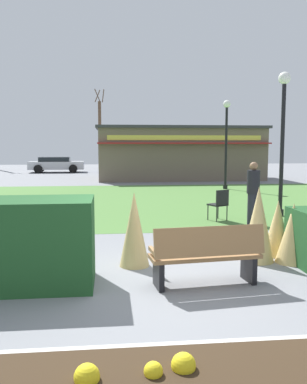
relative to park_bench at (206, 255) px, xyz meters
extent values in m
plane|color=slate|center=(-0.65, 0.17, -0.48)|extent=(80.00, 80.00, 0.00)
cube|color=#4C7A38|center=(-0.65, 9.89, -0.48)|extent=(36.00, 12.00, 0.01)
sphere|color=yellow|center=(-0.81, -2.57, -0.29)|extent=(0.22, 0.22, 0.22)
sphere|color=yellow|center=(-1.66, -2.67, -0.29)|extent=(0.22, 0.22, 0.22)
sphere|color=yellow|center=(-1.09, -2.64, -0.29)|extent=(0.17, 0.17, 0.17)
cube|color=olive|center=(-0.01, 0.07, -0.03)|extent=(1.74, 0.67, 0.06)
cube|color=olive|center=(0.02, -0.15, 0.25)|extent=(1.70, 0.32, 0.44)
cube|color=black|center=(-0.73, -0.01, -0.26)|extent=(0.13, 0.45, 0.45)
cube|color=black|center=(0.72, 0.15, -0.26)|extent=(0.13, 0.45, 0.45)
cube|color=olive|center=(-0.81, -0.02, 0.09)|extent=(0.11, 0.44, 0.06)
cube|color=olive|center=(0.80, 0.16, 0.09)|extent=(0.11, 0.44, 0.06)
cube|color=#1E4C23|center=(-2.82, 0.28, 0.19)|extent=(2.24, 1.10, 1.34)
cone|color=tan|center=(-1.02, 1.18, 0.18)|extent=(0.53, 0.53, 1.32)
cone|color=tan|center=(1.86, 1.08, 0.07)|extent=(0.61, 0.61, 1.09)
cone|color=tan|center=(1.78, 1.59, 0.06)|extent=(0.56, 0.56, 1.08)
cone|color=tan|center=(1.26, 1.23, 0.22)|extent=(0.60, 0.60, 1.39)
cylinder|color=black|center=(3.67, 5.93, -0.38)|extent=(0.22, 0.22, 0.20)
cylinder|color=black|center=(3.67, 5.93, 1.48)|extent=(0.12, 0.12, 3.92)
sphere|color=white|center=(3.67, 5.93, 3.60)|extent=(0.36, 0.36, 0.36)
cylinder|color=black|center=(4.16, 13.64, -0.38)|extent=(0.22, 0.22, 0.20)
cylinder|color=black|center=(4.16, 13.64, 1.48)|extent=(0.12, 0.12, 3.92)
sphere|color=white|center=(4.16, 13.64, 3.60)|extent=(0.36, 0.36, 0.36)
cube|color=#6B5B4C|center=(2.91, 20.08, 1.07)|extent=(9.95, 4.75, 3.10)
cube|color=#333338|center=(2.91, 20.08, 2.70)|extent=(10.25, 5.05, 0.16)
cube|color=maroon|center=(2.91, 17.52, 1.75)|extent=(10.05, 0.36, 0.08)
cube|color=#D8CC4C|center=(2.91, 17.68, 2.06)|extent=(8.95, 0.04, 0.28)
cube|color=black|center=(1.59, 5.39, -0.03)|extent=(0.59, 0.59, 0.04)
cube|color=black|center=(1.68, 5.21, 0.19)|extent=(0.41, 0.23, 0.44)
cylinder|color=black|center=(1.68, 5.64, -0.26)|extent=(0.03, 0.03, 0.45)
cylinder|color=black|center=(1.34, 5.47, -0.26)|extent=(0.03, 0.03, 0.45)
cylinder|color=black|center=(1.85, 5.30, -0.26)|extent=(0.03, 0.03, 0.45)
cylinder|color=black|center=(1.51, 5.13, -0.26)|extent=(0.03, 0.03, 0.45)
cylinder|color=#23232D|center=(2.37, 4.66, -0.06)|extent=(0.28, 0.28, 0.85)
cylinder|color=black|center=(2.37, 4.66, 0.68)|extent=(0.34, 0.34, 0.62)
sphere|color=#8C6647|center=(2.37, 4.66, 1.10)|extent=(0.22, 0.22, 0.22)
cube|color=#B7BABF|center=(-5.55, 27.06, 0.07)|extent=(4.26, 1.93, 0.60)
cube|color=black|center=(-5.70, 27.05, 0.50)|extent=(2.36, 1.66, 0.44)
cylinder|color=black|center=(-4.28, 28.02, -0.16)|extent=(0.65, 0.24, 0.64)
cylinder|color=black|center=(-4.22, 26.18, -0.16)|extent=(0.65, 0.24, 0.64)
cylinder|color=black|center=(-6.88, 27.94, -0.16)|extent=(0.65, 0.24, 0.64)
cylinder|color=black|center=(-6.82, 26.10, -0.16)|extent=(0.65, 0.24, 0.64)
cube|color=navy|center=(-0.04, 27.06, 0.07)|extent=(4.35, 2.17, 0.60)
cube|color=black|center=(-0.19, 27.04, 0.50)|extent=(2.44, 1.79, 0.44)
cylinder|color=black|center=(1.17, 28.09, -0.16)|extent=(0.66, 0.28, 0.64)
cylinder|color=black|center=(1.34, 26.26, -0.16)|extent=(0.66, 0.28, 0.64)
cylinder|color=black|center=(-1.42, 27.86, -0.16)|extent=(0.66, 0.28, 0.64)
cylinder|color=black|center=(-1.25, 26.02, -0.16)|extent=(0.66, 0.28, 0.64)
cylinder|color=brown|center=(-2.27, 32.09, 2.52)|extent=(0.28, 0.28, 6.01)
cylinder|color=brown|center=(-1.94, 32.19, 6.03)|extent=(0.25, 0.58, 1.12)
cylinder|color=brown|center=(-2.45, 32.39, 6.03)|extent=(0.54, 0.36, 1.12)
cylinder|color=brown|center=(-2.44, 31.78, 6.03)|extent=(0.54, 0.35, 1.12)
camera|label=1|loc=(-1.44, -6.02, 1.66)|focal=38.89mm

